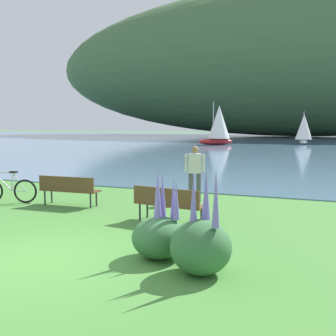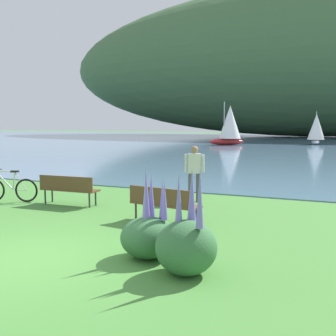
{
  "view_description": "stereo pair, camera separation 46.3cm",
  "coord_description": "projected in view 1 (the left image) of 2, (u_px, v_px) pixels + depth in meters",
  "views": [
    {
      "loc": [
        4.84,
        -5.74,
        2.41
      ],
      "look_at": [
        -0.03,
        6.33,
        1.0
      ],
      "focal_mm": 44.75,
      "sensor_mm": 36.0,
      "label": 1
    },
    {
      "loc": [
        5.27,
        -5.56,
        2.41
      ],
      "look_at": [
        -0.03,
        6.33,
        1.0
      ],
      "focal_mm": 44.75,
      "sensor_mm": 36.0,
      "label": 2
    }
  ],
  "objects": [
    {
      "name": "ground_plane",
      "position": [
        35.0,
        260.0,
        7.36
      ],
      "size": [
        200.0,
        200.0,
        0.0
      ],
      "primitive_type": "plane",
      "color": "#478438"
    },
    {
      "name": "bay_water",
      "position": [
        294.0,
        142.0,
        51.45
      ],
      "size": [
        180.0,
        80.0,
        0.04
      ],
      "primitive_type": "cube",
      "color": "#5B7F9E",
      "rests_on": "ground"
    },
    {
      "name": "distant_hillside",
      "position": [
        299.0,
        60.0,
        72.23
      ],
      "size": [
        94.48,
        28.0,
        26.22
      ],
      "primitive_type": "ellipsoid",
      "color": "#42663D",
      "rests_on": "bay_water"
    },
    {
      "name": "park_bench_near_camera",
      "position": [
        69.0,
        188.0,
        12.13
      ],
      "size": [
        1.82,
        0.56,
        0.88
      ],
      "color": "brown",
      "rests_on": "ground"
    },
    {
      "name": "park_bench_further_along",
      "position": [
        168.0,
        202.0,
        10.02
      ],
      "size": [
        1.85,
        0.74,
        0.88
      ],
      "color": "brown",
      "rests_on": "ground"
    },
    {
      "name": "bicycle_leaning_near_bench",
      "position": [
        8.0,
        190.0,
        12.61
      ],
      "size": [
        1.7,
        0.6,
        1.01
      ],
      "color": "black",
      "rests_on": "ground"
    },
    {
      "name": "person_at_shoreline",
      "position": [
        195.0,
        170.0,
        12.77
      ],
      "size": [
        0.58,
        0.33,
        1.71
      ],
      "color": "#4C4C51",
      "rests_on": "ground"
    },
    {
      "name": "echium_bush_closest_to_camera",
      "position": [
        201.0,
        245.0,
        6.64
      ],
      "size": [
        0.99,
        0.99,
        1.75
      ],
      "color": "#386B3D",
      "rests_on": "ground"
    },
    {
      "name": "echium_bush_beside_closest",
      "position": [
        160.0,
        234.0,
        7.45
      ],
      "size": [
        1.0,
        1.0,
        1.64
      ],
      "color": "#386B3D",
      "rests_on": "ground"
    },
    {
      "name": "sailboat_mid_bay",
      "position": [
        219.0,
        125.0,
        45.07
      ],
      "size": [
        3.81,
        3.51,
        4.61
      ],
      "color": "#B22323",
      "rests_on": "bay_water"
    },
    {
      "name": "sailboat_toward_hillside",
      "position": [
        304.0,
        129.0,
        46.11
      ],
      "size": [
        2.08,
        3.2,
        3.65
      ],
      "color": "white",
      "rests_on": "bay_water"
    }
  ]
}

